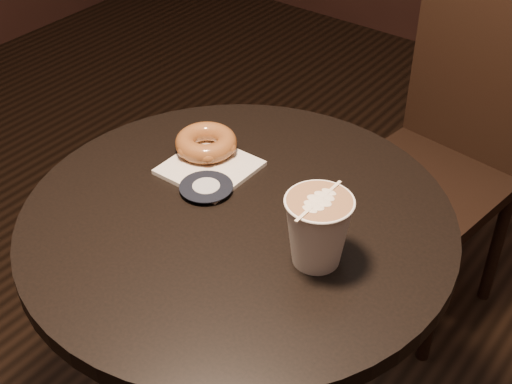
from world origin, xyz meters
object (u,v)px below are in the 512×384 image
at_px(chair, 452,135).
at_px(latte_cup, 318,231).
at_px(pastry_bag, 210,168).
at_px(doughnut, 206,143).
at_px(cafe_table, 239,303).

bearing_deg(chair, latte_cup, -74.67).
bearing_deg(pastry_bag, chair, 78.01).
height_order(pastry_bag, doughnut, doughnut).
bearing_deg(pastry_bag, cafe_table, -30.77).
relative_size(pastry_bag, latte_cup, 1.27).
height_order(chair, pastry_bag, chair).
bearing_deg(doughnut, pastry_bag, -43.08).
xyz_separation_m(pastry_bag, doughnut, (-0.03, 0.03, 0.02)).
height_order(chair, doughnut, chair).
height_order(pastry_bag, latte_cup, latte_cup).
distance_m(chair, doughnut, 0.77).
height_order(cafe_table, pastry_bag, pastry_bag).
relative_size(pastry_bag, doughnut, 1.29).
xyz_separation_m(pastry_bag, latte_cup, (0.27, -0.08, 0.05)).
bearing_deg(chair, doughnut, -98.13).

